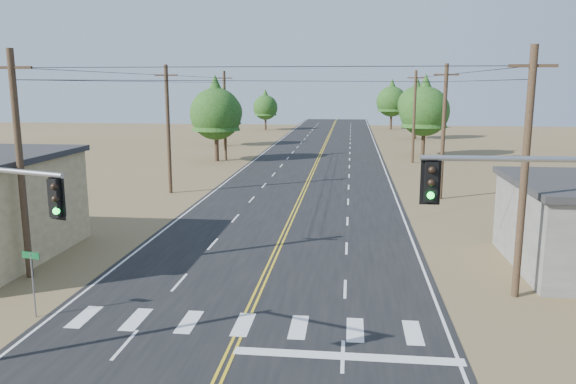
# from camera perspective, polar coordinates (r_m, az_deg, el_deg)

# --- Properties ---
(road) EXTENTS (15.00, 200.00, 0.02)m
(road) POSITION_cam_1_polar(r_m,az_deg,el_deg) (41.64, 1.17, -0.90)
(road) COLOR black
(road) RESTS_ON ground
(utility_pole_left_near) EXTENTS (1.80, 0.30, 10.00)m
(utility_pole_left_near) POSITION_cam_1_polar(r_m,az_deg,el_deg) (26.91, -25.56, 2.57)
(utility_pole_left_near) COLOR #4C3826
(utility_pole_left_near) RESTS_ON ground
(utility_pole_left_mid) EXTENTS (1.80, 0.30, 10.00)m
(utility_pole_left_mid) POSITION_cam_1_polar(r_m,az_deg,el_deg) (45.03, -12.07, 6.32)
(utility_pole_left_mid) COLOR #4C3826
(utility_pole_left_mid) RESTS_ON ground
(utility_pole_left_far) EXTENTS (1.80, 0.30, 10.00)m
(utility_pole_left_far) POSITION_cam_1_polar(r_m,az_deg,el_deg) (64.28, -6.42, 7.79)
(utility_pole_left_far) COLOR #4C3826
(utility_pole_left_far) RESTS_ON ground
(utility_pole_right_near) EXTENTS (1.80, 0.30, 10.00)m
(utility_pole_right_near) POSITION_cam_1_polar(r_m,az_deg,el_deg) (23.83, 22.90, 1.84)
(utility_pole_right_near) COLOR #4C3826
(utility_pole_right_near) RESTS_ON ground
(utility_pole_right_mid) EXTENTS (1.80, 0.30, 10.00)m
(utility_pole_right_mid) POSITION_cam_1_polar(r_m,az_deg,el_deg) (43.26, 15.51, 5.99)
(utility_pole_right_mid) COLOR #4C3826
(utility_pole_right_mid) RESTS_ON ground
(utility_pole_right_far) EXTENTS (1.80, 0.30, 10.00)m
(utility_pole_right_far) POSITION_cam_1_polar(r_m,az_deg,el_deg) (63.05, 12.70, 7.53)
(utility_pole_right_far) COLOR #4C3826
(utility_pole_right_far) RESTS_ON ground
(signal_mast_right) EXTENTS (5.20, 0.49, 6.86)m
(signal_mast_right) POSITION_cam_1_polar(r_m,az_deg,el_deg) (16.00, 25.97, -4.38)
(signal_mast_right) COLOR gray
(signal_mast_right) RESTS_ON ground
(street_sign) EXTENTS (0.74, 0.17, 2.51)m
(street_sign) POSITION_cam_1_polar(r_m,az_deg,el_deg) (22.78, -24.55, -7.57)
(street_sign) COLOR gray
(street_sign) RESTS_ON ground
(tree_left_near) EXTENTS (5.76, 5.76, 9.60)m
(tree_left_near) POSITION_cam_1_polar(r_m,az_deg,el_deg) (63.39, -7.35, 8.41)
(tree_left_near) COLOR #3F2D1E
(tree_left_near) RESTS_ON ground
(tree_left_mid) EXTENTS (5.08, 5.08, 8.47)m
(tree_left_mid) POSITION_cam_1_polar(r_m,az_deg,el_deg) (79.63, -6.51, 8.42)
(tree_left_mid) COLOR #3F2D1E
(tree_left_mid) RESTS_ON ground
(tree_left_far) EXTENTS (4.62, 4.62, 7.69)m
(tree_left_far) POSITION_cam_1_polar(r_m,az_deg,el_deg) (107.05, -2.31, 8.83)
(tree_left_far) COLOR #3F2D1E
(tree_left_far) RESTS_ON ground
(tree_right_near) EXTENTS (5.86, 5.86, 9.77)m
(tree_right_near) POSITION_cam_1_polar(r_m,az_deg,el_deg) (68.91, 13.72, 8.47)
(tree_right_near) COLOR #3F2D1E
(tree_right_near) RESTS_ON ground
(tree_right_mid) EXTENTS (5.80, 5.80, 9.67)m
(tree_right_mid) POSITION_cam_1_polar(r_m,az_deg,el_deg) (91.19, 12.91, 8.98)
(tree_right_mid) COLOR #3F2D1E
(tree_right_mid) RESTS_ON ground
(tree_right_far) EXTENTS (5.77, 5.77, 9.61)m
(tree_right_far) POSITION_cam_1_polar(r_m,az_deg,el_deg) (110.47, 10.49, 9.34)
(tree_right_far) COLOR #3F2D1E
(tree_right_far) RESTS_ON ground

